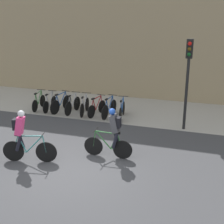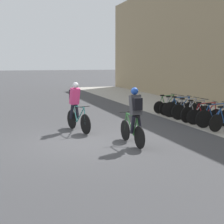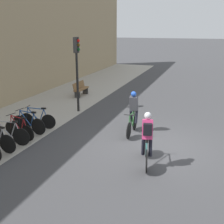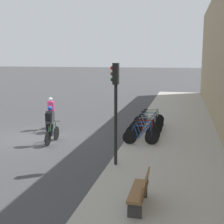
{
  "view_description": "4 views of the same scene",
  "coord_description": "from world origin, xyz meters",
  "px_view_note": "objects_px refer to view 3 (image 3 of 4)",
  "views": [
    {
      "loc": [
        3.94,
        -8.04,
        4.86
      ],
      "look_at": [
        0.25,
        3.4,
        0.91
      ],
      "focal_mm": 50.0,
      "sensor_mm": 36.0,
      "label": 1
    },
    {
      "loc": [
        9.43,
        -2.45,
        2.49
      ],
      "look_at": [
        -1.06,
        1.25,
        0.74
      ],
      "focal_mm": 50.0,
      "sensor_mm": 36.0,
      "label": 2
    },
    {
      "loc": [
        -9.71,
        -1.57,
        4.27
      ],
      "look_at": [
        0.56,
        2.04,
        0.94
      ],
      "focal_mm": 45.0,
      "sensor_mm": 36.0,
      "label": 3
    },
    {
      "loc": [
        13.97,
        7.15,
        4.01
      ],
      "look_at": [
        -1.88,
        3.51,
        1.1
      ],
      "focal_mm": 50.0,
      "sensor_mm": 36.0,
      "label": 4
    }
  ],
  "objects_px": {
    "parked_bike_4": "(9,134)",
    "bench": "(81,89)",
    "cyclist_grey": "(133,111)",
    "traffic_light_pole": "(77,61)",
    "cyclist_pink": "(147,139)",
    "parked_bike_5": "(19,129)",
    "parked_bike_7": "(38,119)",
    "parked_bike_6": "(29,124)"
  },
  "relations": [
    {
      "from": "parked_bike_4",
      "to": "bench",
      "type": "distance_m",
      "value": 7.98
    },
    {
      "from": "cyclist_grey",
      "to": "traffic_light_pole",
      "type": "bearing_deg",
      "value": 59.5
    },
    {
      "from": "cyclist_pink",
      "to": "bench",
      "type": "height_order",
      "value": "cyclist_pink"
    },
    {
      "from": "parked_bike_4",
      "to": "parked_bike_5",
      "type": "height_order",
      "value": "parked_bike_4"
    },
    {
      "from": "traffic_light_pole",
      "to": "cyclist_grey",
      "type": "bearing_deg",
      "value": -120.5
    },
    {
      "from": "parked_bike_5",
      "to": "parked_bike_7",
      "type": "relative_size",
      "value": 0.94
    },
    {
      "from": "cyclist_pink",
      "to": "cyclist_grey",
      "type": "height_order",
      "value": "cyclist_pink"
    },
    {
      "from": "traffic_light_pole",
      "to": "bench",
      "type": "xyz_separation_m",
      "value": [
        3.13,
        1.37,
        -2.14
      ]
    },
    {
      "from": "parked_bike_4",
      "to": "traffic_light_pole",
      "type": "height_order",
      "value": "traffic_light_pole"
    },
    {
      "from": "parked_bike_4",
      "to": "parked_bike_6",
      "type": "height_order",
      "value": "parked_bike_6"
    },
    {
      "from": "cyclist_pink",
      "to": "bench",
      "type": "xyz_separation_m",
      "value": [
        7.91,
        6.06,
        -0.48
      ]
    },
    {
      "from": "parked_bike_5",
      "to": "parked_bike_4",
      "type": "bearing_deg",
      "value": -179.99
    },
    {
      "from": "parked_bike_4",
      "to": "traffic_light_pole",
      "type": "xyz_separation_m",
      "value": [
        4.81,
        -0.56,
        2.2
      ]
    },
    {
      "from": "cyclist_pink",
      "to": "cyclist_grey",
      "type": "xyz_separation_m",
      "value": [
        2.71,
        1.18,
        0.0
      ]
    },
    {
      "from": "parked_bike_4",
      "to": "cyclist_pink",
      "type": "bearing_deg",
      "value": -89.73
    },
    {
      "from": "parked_bike_4",
      "to": "parked_bike_5",
      "type": "distance_m",
      "value": 0.63
    },
    {
      "from": "parked_bike_6",
      "to": "parked_bike_7",
      "type": "relative_size",
      "value": 1.02
    },
    {
      "from": "parked_bike_7",
      "to": "cyclist_pink",
      "type": "bearing_deg",
      "value": -109.63
    },
    {
      "from": "parked_bike_6",
      "to": "traffic_light_pole",
      "type": "bearing_deg",
      "value": -8.91
    },
    {
      "from": "parked_bike_4",
      "to": "bench",
      "type": "bearing_deg",
      "value": 5.84
    },
    {
      "from": "cyclist_pink",
      "to": "traffic_light_pole",
      "type": "height_order",
      "value": "traffic_light_pole"
    },
    {
      "from": "parked_bike_4",
      "to": "parked_bike_5",
      "type": "xyz_separation_m",
      "value": [
        0.63,
        0.0,
        -0.02
      ]
    },
    {
      "from": "parked_bike_7",
      "to": "bench",
      "type": "relative_size",
      "value": 1.1
    },
    {
      "from": "cyclist_grey",
      "to": "bench",
      "type": "relative_size",
      "value": 1.18
    },
    {
      "from": "cyclist_pink",
      "to": "parked_bike_5",
      "type": "distance_m",
      "value": 5.31
    },
    {
      "from": "bench",
      "to": "traffic_light_pole",
      "type": "bearing_deg",
      "value": -156.42
    },
    {
      "from": "cyclist_grey",
      "to": "bench",
      "type": "distance_m",
      "value": 7.15
    },
    {
      "from": "parked_bike_7",
      "to": "traffic_light_pole",
      "type": "bearing_deg",
      "value": -10.8
    },
    {
      "from": "cyclist_pink",
      "to": "bench",
      "type": "relative_size",
      "value": 1.2
    },
    {
      "from": "parked_bike_5",
      "to": "cyclist_pink",
      "type": "bearing_deg",
      "value": -96.57
    },
    {
      "from": "cyclist_grey",
      "to": "bench",
      "type": "height_order",
      "value": "cyclist_grey"
    },
    {
      "from": "cyclist_pink",
      "to": "parked_bike_4",
      "type": "height_order",
      "value": "cyclist_pink"
    },
    {
      "from": "parked_bike_4",
      "to": "bench",
      "type": "xyz_separation_m",
      "value": [
        7.94,
        0.81,
        0.06
      ]
    },
    {
      "from": "traffic_light_pole",
      "to": "parked_bike_4",
      "type": "bearing_deg",
      "value": 173.41
    },
    {
      "from": "parked_bike_6",
      "to": "bench",
      "type": "bearing_deg",
      "value": 6.92
    },
    {
      "from": "cyclist_pink",
      "to": "parked_bike_5",
      "type": "relative_size",
      "value": 1.15
    },
    {
      "from": "parked_bike_6",
      "to": "parked_bike_7",
      "type": "height_order",
      "value": "parked_bike_6"
    },
    {
      "from": "parked_bike_6",
      "to": "parked_bike_7",
      "type": "xyz_separation_m",
      "value": [
        0.63,
        -0.0,
        -0.02
      ]
    },
    {
      "from": "cyclist_pink",
      "to": "parked_bike_4",
      "type": "distance_m",
      "value": 5.27
    },
    {
      "from": "cyclist_pink",
      "to": "parked_bike_4",
      "type": "xyz_separation_m",
      "value": [
        -0.03,
        5.25,
        -0.54
      ]
    },
    {
      "from": "parked_bike_5",
      "to": "bench",
      "type": "relative_size",
      "value": 1.04
    },
    {
      "from": "parked_bike_5",
      "to": "parked_bike_6",
      "type": "relative_size",
      "value": 0.93
    }
  ]
}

